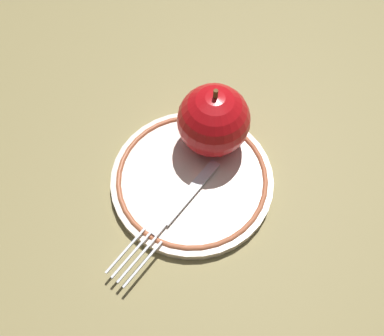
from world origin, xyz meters
name	(u,v)px	position (x,y,z in m)	size (l,w,h in m)	color
ground_plane	(181,174)	(0.00, 0.00, 0.00)	(2.00, 2.00, 0.00)	olive
plate	(192,179)	(-0.01, 0.02, 0.01)	(0.19, 0.19, 0.02)	beige
apple_red_whole	(214,120)	(-0.05, -0.01, 0.06)	(0.08, 0.08, 0.09)	#B00D12
fork	(172,214)	(0.04, 0.05, 0.02)	(0.17, 0.09, 0.00)	silver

